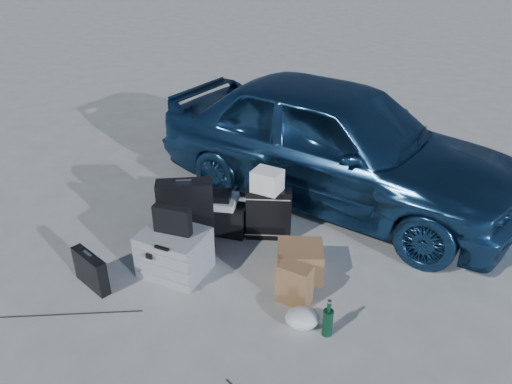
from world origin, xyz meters
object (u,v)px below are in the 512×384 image
duffel_bag (218,217)px  green_bottle (328,318)px  pelican_case (175,252)px  suitcase_left (186,214)px  briefcase (91,270)px  cardboard_box (300,261)px  car (335,142)px  suitcase_right (269,214)px

duffel_bag → green_bottle: 1.81m
pelican_case → suitcase_left: suitcase_left is taller
briefcase → suitcase_left: 1.05m
briefcase → duffel_bag: (0.81, 1.15, -0.01)m
suitcase_left → cardboard_box: bearing=-30.4°
briefcase → green_bottle: (2.13, -0.08, -0.00)m
car → suitcase_left: 1.90m
suitcase_left → cardboard_box: suitcase_left is taller
suitcase_left → duffel_bag: bearing=35.1°
briefcase → cardboard_box: size_ratio=1.05×
suitcase_right → briefcase: bearing=-150.0°
car → pelican_case: bearing=166.0°
pelican_case → suitcase_right: bearing=58.1°
pelican_case → duffel_bag: size_ratio=0.93×
duffel_bag → car: bearing=45.3°
suitcase_right → cardboard_box: (0.42, -0.56, -0.12)m
duffel_bag → cardboard_box: size_ratio=1.52×
pelican_case → car: bearing=65.8°
car → green_bottle: size_ratio=12.56×
briefcase → car: bearing=78.3°
suitcase_left → duffel_bag: size_ratio=1.13×
pelican_case → green_bottle: (1.48, -0.47, -0.05)m
cardboard_box → green_bottle: (0.34, -0.70, 0.01)m
briefcase → cardboard_box: briefcase is taller
car → suitcase_right: size_ratio=7.56×
suitcase_left → green_bottle: 1.80m
pelican_case → duffel_bag: 0.78m
pelican_case → cardboard_box: (1.14, 0.23, -0.06)m
duffel_bag → briefcase: bearing=-123.7°
cardboard_box → suitcase_left: bearing=169.2°
briefcase → cardboard_box: 1.89m
car → duffel_bag: (-1.08, -1.03, -0.55)m
car → green_bottle: car is taller
suitcase_right → green_bottle: 1.48m
duffel_bag → pelican_case: bearing=-100.9°
suitcase_right → duffel_bag: bearing=171.4°
duffel_bag → cardboard_box: duffel_bag is taller
pelican_case → suitcase_right: size_ratio=1.06×
car → briefcase: (-1.89, -2.18, -0.54)m
car → suitcase_left: (-1.30, -1.34, -0.35)m
briefcase → suitcase_right: (1.36, 1.17, 0.11)m
car → cardboard_box: bearing=-163.1°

